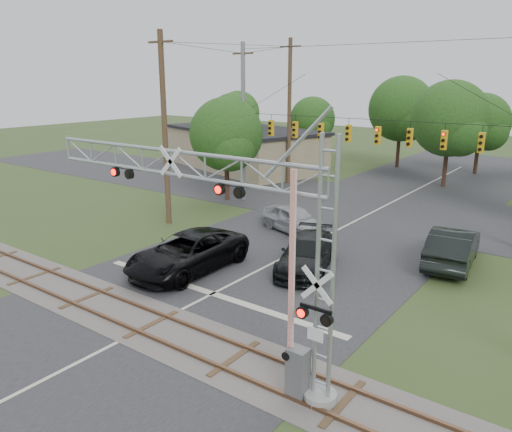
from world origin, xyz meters
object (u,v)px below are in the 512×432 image
Objects in this scene: car_dark at (307,253)px; commercial_building at (243,148)px; sedan_silver at (294,219)px; pickup_black at (188,253)px; traffic_signal_span at (376,133)px; crossing_gantry at (224,224)px.

car_dark is 28.94m from commercial_building.
car_dark is 6.14m from sedan_silver.
commercial_building reaches higher than pickup_black.
traffic_signal_span is at bearing 76.32° from car_dark.
pickup_black is (-3.64, -13.11, -4.80)m from traffic_signal_span.
commercial_building is at bearing 126.92° from crossing_gantry.
traffic_signal_span is 22.53m from commercial_building.
traffic_signal_span reaches higher than car_dark.
commercial_building is (-19.16, 11.28, -3.67)m from traffic_signal_span.
car_dark is at bearing 37.33° from pickup_black.
sedan_silver is at bearing 113.80° from crossing_gantry.
traffic_signal_span reaches higher than pickup_black.
pickup_black reaches higher than sedan_silver.
pickup_black is 1.38× the size of sedan_silver.
car_dark is at bearing -28.44° from commercial_building.
crossing_gantry is 15.42m from sedan_silver.
traffic_signal_span is at bearing 73.77° from pickup_black.
crossing_gantry is at bearing -35.42° from commercial_building.
traffic_signal_span is 1.00× the size of commercial_building.
sedan_silver is 22.85m from commercial_building.
car_dark is 1.17× the size of sedan_silver.
traffic_signal_span is (-3.12, 18.36, 0.94)m from crossing_gantry.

